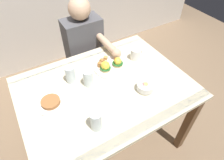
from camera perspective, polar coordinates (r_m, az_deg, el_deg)
ground_plane at (r=1.98m, az=-1.43°, el=-16.87°), size 6.00×6.00×0.00m
dining_table at (r=1.45m, az=-1.87°, el=-4.88°), size 1.20×0.90×0.74m
eggs_benedict_plate at (r=1.50m, az=-0.50°, el=4.27°), size 0.27×0.27×0.09m
fruit_bowl at (r=1.35m, az=9.89°, el=-1.97°), size 0.12×0.12×0.06m
coffee_mug at (r=1.59m, az=7.08°, el=7.76°), size 0.11×0.08×0.09m
fork at (r=1.20m, az=-18.43°, el=-15.44°), size 0.11×0.13×0.00m
water_glass_near at (r=1.36m, az=-7.07°, el=0.25°), size 0.07×0.07×0.13m
water_glass_far at (r=1.12m, az=-4.71°, el=-12.28°), size 0.07×0.07×0.13m
water_glass_extra at (r=1.40m, az=-12.24°, el=1.36°), size 0.07×0.07×0.13m
side_plate at (r=1.32m, az=-17.73°, el=-6.46°), size 0.20×0.20×0.04m
diner_person at (r=1.88m, az=-7.81°, el=8.98°), size 0.34×0.54×1.14m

